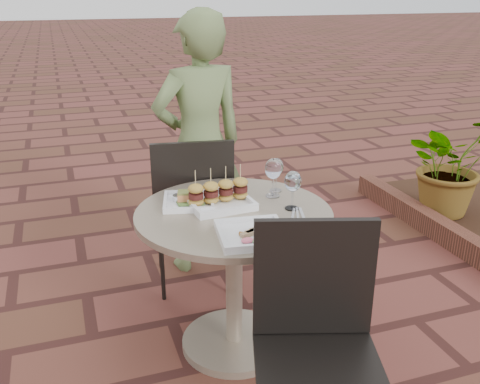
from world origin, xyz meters
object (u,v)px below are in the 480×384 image
object	(u,v)px
chair_far	(192,202)
plate_sliders	(219,196)
cafe_table	(234,259)
chair_near	(316,330)
plate_salmon	(189,200)
plate_tuna	(252,233)
diner	(200,146)

from	to	relation	value
chair_far	plate_sliders	size ratio (longest dim) A/B	3.05
cafe_table	chair_far	size ratio (longest dim) A/B	0.97
cafe_table	chair_near	bearing A→B (deg)	-84.05
cafe_table	plate_salmon	bearing A→B (deg)	139.05
chair_far	plate_tuna	world-z (taller)	chair_far
chair_far	diner	world-z (taller)	diner
cafe_table	chair_near	size ratio (longest dim) A/B	0.97
chair_near	plate_tuna	bearing A→B (deg)	119.19
plate_sliders	diner	bearing A→B (deg)	81.52
diner	plate_salmon	size ratio (longest dim) A/B	5.65
chair_far	plate_tuna	xyz separation A→B (m)	(0.04, -0.88, 0.20)
cafe_table	diner	bearing A→B (deg)	85.14
plate_sliders	cafe_table	bearing A→B (deg)	-66.96
diner	plate_tuna	bearing A→B (deg)	76.67
chair_far	plate_sliders	distance (m)	0.55
cafe_table	plate_salmon	size ratio (longest dim) A/B	3.22
chair_near	diner	distance (m)	1.61
chair_far	chair_near	world-z (taller)	same
chair_far	chair_near	size ratio (longest dim) A/B	1.00
chair_near	chair_far	bearing A→B (deg)	112.99
plate_salmon	plate_sliders	size ratio (longest dim) A/B	0.92
chair_far	plate_tuna	size ratio (longest dim) A/B	3.01
diner	plate_salmon	distance (m)	0.78
cafe_table	plate_tuna	distance (m)	0.38
plate_tuna	chair_near	bearing A→B (deg)	-78.43
diner	plate_sliders	world-z (taller)	diner
cafe_table	plate_tuna	world-z (taller)	plate_tuna
diner	chair_near	bearing A→B (deg)	81.00
cafe_table	plate_salmon	xyz separation A→B (m)	(-0.17, 0.15, 0.26)
plate_salmon	plate_sliders	world-z (taller)	plate_sliders
chair_near	plate_sliders	distance (m)	0.85
cafe_table	diner	world-z (taller)	diner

